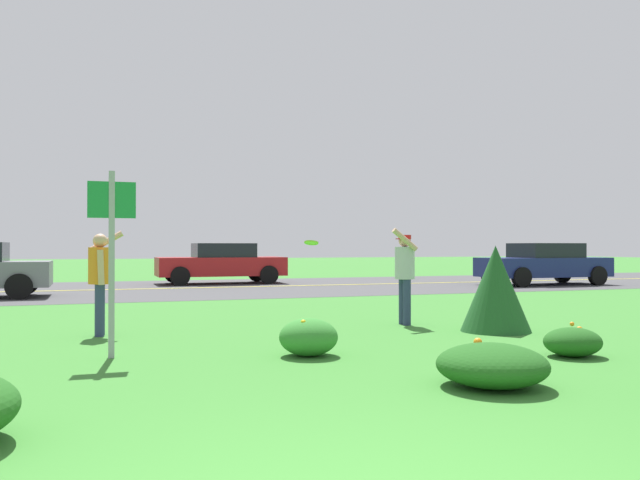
{
  "coord_description": "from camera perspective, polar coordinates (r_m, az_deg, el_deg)",
  "views": [
    {
      "loc": [
        -1.13,
        -2.64,
        1.35
      ],
      "look_at": [
        2.28,
        7.13,
        1.45
      ],
      "focal_mm": 36.68,
      "sensor_mm": 36.0,
      "label": 1
    }
  ],
  "objects": [
    {
      "name": "daylily_clump_near_camera",
      "position": [
        6.59,
        14.79,
        -10.52
      ],
      "size": [
        1.07,
        1.08,
        0.43
      ],
      "color": "#1E5619",
      "rests_on": "ground"
    },
    {
      "name": "person_thrower_orange_shirt",
      "position": [
        10.39,
        -18.62,
        -2.89
      ],
      "size": [
        0.52,
        0.5,
        1.59
      ],
      "color": "orange",
      "rests_on": "ground"
    },
    {
      "name": "person_catcher_red_cap_gray_shirt",
      "position": [
        11.33,
        7.39,
        -2.59
      ],
      "size": [
        0.5,
        0.5,
        1.66
      ],
      "color": "#B2B2B7",
      "rests_on": "ground"
    },
    {
      "name": "evergreen_shrub_side",
      "position": [
        10.72,
        15.07,
        -4.1
      ],
      "size": [
        1.1,
        1.1,
        1.36
      ],
      "primitive_type": "cone",
      "color": "#1E5123",
      "rests_on": "ground"
    },
    {
      "name": "ground_plane",
      "position": [
        12.01,
        -13.84,
        -6.97
      ],
      "size": [
        120.0,
        120.0,
        0.0
      ],
      "primitive_type": "plane",
      "color": "#387A2D"
    },
    {
      "name": "highway_strip",
      "position": [
        21.2,
        -16.2,
        -4.15
      ],
      "size": [
        120.0,
        9.86,
        0.01
      ],
      "primitive_type": "cube",
      "color": "#424244",
      "rests_on": "ground"
    },
    {
      "name": "sign_post_near_path",
      "position": [
        8.29,
        -17.72,
        -0.32
      ],
      "size": [
        0.56,
        0.1,
        2.26
      ],
      "color": "#93969B",
      "rests_on": "ground"
    },
    {
      "name": "frisbee_lime",
      "position": [
        10.56,
        -0.76,
        -0.24
      ],
      "size": [
        0.24,
        0.23,
        0.11
      ],
      "color": "#8CD133"
    },
    {
      "name": "daylily_clump_front_center",
      "position": [
        8.64,
        21.18,
        -8.3
      ],
      "size": [
        0.72,
        0.65,
        0.4
      ],
      "color": "#1E5619",
      "rests_on": "ground"
    },
    {
      "name": "daylily_clump_mid_right",
      "position": [
        8.11,
        -1.01,
        -8.46
      ],
      "size": [
        0.73,
        0.71,
        0.46
      ],
      "color": "#337F2D",
      "rests_on": "ground"
    },
    {
      "name": "highway_center_stripe",
      "position": [
        21.2,
        -16.2,
        -4.14
      ],
      "size": [
        120.0,
        0.16,
        0.0
      ],
      "primitive_type": "cube",
      "color": "yellow",
      "rests_on": "ground"
    },
    {
      "name": "car_red_center_left",
      "position": [
        23.76,
        -8.6,
        -2.0
      ],
      "size": [
        4.5,
        2.0,
        1.45
      ],
      "color": "maroon",
      "rests_on": "ground"
    },
    {
      "name": "car_navy_leftmost",
      "position": [
        24.06,
        18.94,
        -1.96
      ],
      "size": [
        4.5,
        2.0,
        1.45
      ],
      "color": "navy",
      "rests_on": "ground"
    }
  ]
}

